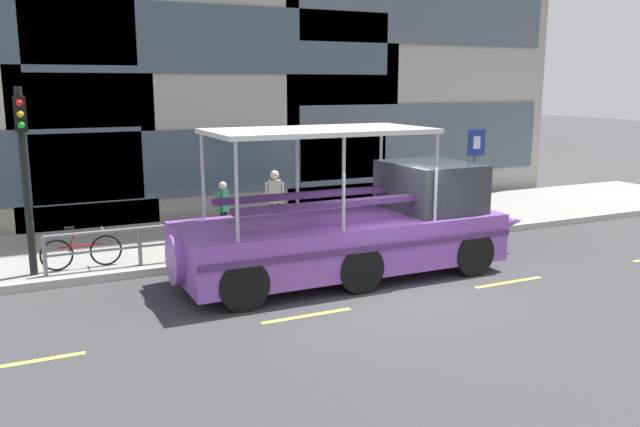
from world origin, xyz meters
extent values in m
plane|color=#3D3D3F|center=(0.00, 0.00, 0.00)|extent=(120.00, 120.00, 0.00)
cube|color=#99968E|center=(0.00, 5.60, 0.09)|extent=(32.00, 4.80, 0.18)
cube|color=#B2ADA3|center=(0.00, 3.11, 0.09)|extent=(32.00, 0.18, 0.18)
cube|color=#DBD64C|center=(-7.20, -0.76, 0.00)|extent=(1.80, 0.12, 0.01)
cube|color=#DBD64C|center=(-2.40, -0.76, 0.00)|extent=(1.80, 0.12, 0.01)
cube|color=#DBD64C|center=(2.40, -0.76, 0.00)|extent=(1.80, 0.12, 0.01)
cube|color=#3D4C5B|center=(-0.95, 8.37, 1.85)|extent=(11.42, 0.06, 2.03)
cube|color=#3D4C5B|center=(-0.95, 8.37, 5.54)|extent=(11.42, 0.06, 2.03)
cube|color=#4C5660|center=(6.49, 8.37, 2.27)|extent=(9.98, 0.06, 2.50)
cube|color=#4C5660|center=(6.49, 8.37, 6.82)|extent=(9.98, 0.06, 2.50)
cylinder|color=gray|center=(-0.66, 3.45, 1.03)|extent=(11.96, 0.07, 0.07)
cylinder|color=gray|center=(-0.66, 3.45, 0.61)|extent=(11.96, 0.06, 0.06)
cylinder|color=gray|center=(-6.64, 3.45, 0.61)|extent=(0.09, 0.09, 0.85)
cylinder|color=gray|center=(-4.65, 3.45, 0.61)|extent=(0.09, 0.09, 0.85)
cylinder|color=gray|center=(-2.65, 3.45, 0.61)|extent=(0.09, 0.09, 0.85)
cylinder|color=gray|center=(-0.66, 3.45, 0.61)|extent=(0.09, 0.09, 0.85)
cylinder|color=gray|center=(1.33, 3.45, 0.61)|extent=(0.09, 0.09, 0.85)
cylinder|color=gray|center=(3.33, 3.45, 0.61)|extent=(0.09, 0.09, 0.85)
cylinder|color=gray|center=(5.32, 3.45, 0.61)|extent=(0.09, 0.09, 0.85)
cylinder|color=black|center=(-6.87, 3.67, 2.18)|extent=(0.16, 0.16, 3.99)
cube|color=black|center=(-6.87, 3.47, 3.62)|extent=(0.24, 0.20, 0.72)
sphere|color=red|center=(-6.87, 3.36, 3.84)|extent=(0.14, 0.14, 0.14)
sphere|color=gold|center=(-6.87, 3.36, 3.62)|extent=(0.14, 0.14, 0.14)
sphere|color=green|center=(-6.87, 3.36, 3.40)|extent=(0.14, 0.14, 0.14)
cylinder|color=#4C4F54|center=(5.01, 3.80, 1.55)|extent=(0.08, 0.08, 2.74)
cube|color=navy|center=(5.01, 3.75, 2.57)|extent=(0.60, 0.04, 0.76)
cube|color=white|center=(5.01, 3.73, 2.57)|extent=(0.24, 0.01, 0.36)
torus|color=black|center=(-5.35, 3.75, 0.53)|extent=(0.70, 0.04, 0.70)
torus|color=black|center=(-6.39, 3.75, 0.53)|extent=(0.70, 0.04, 0.70)
cylinder|color=#B21919|center=(-5.87, 3.75, 0.69)|extent=(0.95, 0.04, 0.04)
cylinder|color=#B21919|center=(-6.05, 3.75, 0.83)|extent=(0.19, 0.04, 0.51)
cube|color=black|center=(-6.09, 3.75, 1.11)|extent=(0.20, 0.08, 0.06)
cylinder|color=#A5A5AA|center=(-5.39, 3.75, 1.03)|extent=(0.03, 0.46, 0.03)
cube|color=purple|center=(-0.67, 1.23, 0.80)|extent=(7.19, 2.61, 1.06)
cone|color=purple|center=(3.73, 1.23, 0.80)|extent=(1.62, 1.01, 1.01)
cylinder|color=purple|center=(-4.27, 1.23, 0.80)|extent=(0.36, 1.01, 1.01)
cube|color=#4D2A62|center=(-0.67, -0.09, 0.94)|extent=(7.19, 0.04, 0.12)
sphere|color=white|center=(4.14, 1.23, 0.85)|extent=(0.22, 0.22, 0.22)
cube|color=#33383D|center=(1.66, 1.23, 1.88)|extent=(1.80, 2.19, 1.09)
cube|color=silver|center=(-1.21, 1.23, 3.25)|extent=(4.67, 2.40, 0.10)
cylinder|color=#B2B2B7|center=(1.01, 2.38, 2.27)|extent=(0.07, 0.07, 1.87)
cylinder|color=#B2B2B7|center=(1.01, 0.09, 2.27)|extent=(0.07, 0.07, 1.87)
cylinder|color=#B2B2B7|center=(-1.21, 2.38, 2.27)|extent=(0.07, 0.07, 1.87)
cylinder|color=#B2B2B7|center=(-1.21, 0.09, 2.27)|extent=(0.07, 0.07, 1.87)
cylinder|color=#B2B2B7|center=(-3.43, 2.38, 2.27)|extent=(0.07, 0.07, 1.87)
cylinder|color=#B2B2B7|center=(-3.43, 0.09, 2.27)|extent=(0.07, 0.07, 1.87)
cube|color=#4D2A62|center=(-1.21, 1.86, 1.78)|extent=(4.30, 0.28, 0.12)
cube|color=#4D2A62|center=(-1.21, 0.61, 1.78)|extent=(4.30, 0.28, 0.12)
cylinder|color=black|center=(2.02, 2.43, 0.50)|extent=(1.00, 0.28, 1.00)
cylinder|color=black|center=(2.02, 0.04, 0.50)|extent=(1.00, 0.28, 1.00)
cylinder|color=black|center=(-0.85, 2.43, 0.50)|extent=(1.00, 0.28, 1.00)
cylinder|color=black|center=(-0.85, 0.04, 0.50)|extent=(1.00, 0.28, 1.00)
cylinder|color=black|center=(-3.37, 2.43, 0.50)|extent=(1.00, 0.28, 1.00)
cylinder|color=black|center=(-3.37, 0.04, 0.50)|extent=(1.00, 0.28, 1.00)
cylinder|color=#1E2338|center=(2.91, 4.94, 0.58)|extent=(0.10, 0.10, 0.81)
cylinder|color=#1E2338|center=(2.87, 5.09, 0.58)|extent=(0.10, 0.10, 0.81)
cube|color=navy|center=(2.89, 5.01, 1.27)|extent=(0.26, 0.34, 0.57)
cylinder|color=navy|center=(2.95, 4.82, 1.25)|extent=(0.07, 0.07, 0.52)
cylinder|color=navy|center=(2.83, 5.20, 1.25)|extent=(0.07, 0.07, 0.52)
sphere|color=beige|center=(2.89, 5.01, 1.69)|extent=(0.22, 0.22, 0.22)
cylinder|color=#1E2338|center=(-0.67, 4.94, 0.62)|extent=(0.11, 0.11, 0.88)
cylinder|color=#1E2338|center=(-0.84, 5.00, 0.62)|extent=(0.11, 0.11, 0.88)
cube|color=#B7B2A8|center=(-0.75, 4.97, 1.37)|extent=(0.37, 0.28, 0.62)
cylinder|color=#B7B2A8|center=(-0.55, 4.90, 1.34)|extent=(0.08, 0.08, 0.56)
cylinder|color=#B7B2A8|center=(-0.96, 5.04, 1.34)|extent=(0.08, 0.08, 0.56)
sphere|color=beige|center=(-0.75, 4.97, 1.82)|extent=(0.24, 0.24, 0.24)
cylinder|color=black|center=(-2.26, 4.91, 0.57)|extent=(0.10, 0.10, 0.77)
cylinder|color=black|center=(-2.14, 5.01, 0.57)|extent=(0.10, 0.10, 0.77)
cube|color=#236B47|center=(-2.20, 4.96, 1.23)|extent=(0.33, 0.32, 0.55)
cylinder|color=#236B47|center=(-2.35, 4.83, 1.20)|extent=(0.07, 0.07, 0.49)
cylinder|color=#236B47|center=(-2.06, 5.08, 1.20)|extent=(0.07, 0.07, 0.49)
sphere|color=beige|center=(-2.20, 4.96, 1.63)|extent=(0.21, 0.21, 0.21)
camera|label=1|loc=(-7.12, -11.20, 4.23)|focal=36.55mm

